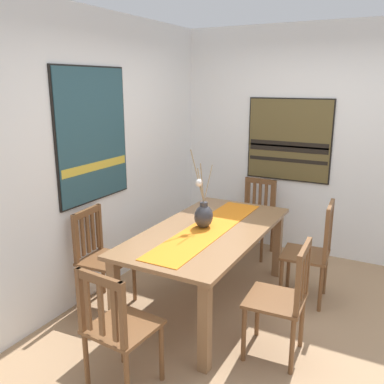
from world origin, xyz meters
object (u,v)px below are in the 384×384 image
Objects in this scene: chair_4 at (101,255)px; painting_on_back_wall at (92,135)px; centerpiece_vase at (203,214)px; painting_on_side_wall at (289,140)px; dining_table at (208,239)px; chair_3 at (118,328)px; chair_0 at (312,251)px; chair_1 at (256,214)px; chair_2 at (282,298)px.

painting_on_back_wall is at bearing 42.92° from chair_4.
centerpiece_vase is 0.71× the size of painting_on_side_wall.
dining_table is 1.54× the size of painting_on_back_wall.
chair_3 is at bearing -135.08° from painting_on_back_wall.
chair_0 is 1.06× the size of chair_4.
chair_1 is at bearing 1.05° from dining_table.
chair_4 is (0.84, 0.85, 0.01)m from chair_3.
centerpiece_vase is (0.01, 0.06, 0.23)m from dining_table.
chair_1 is at bearing -1.28° from centerpiece_vase.
chair_2 is at bearing -95.50° from painting_on_back_wall.
chair_2 is 2.38m from painting_on_side_wall.
painting_on_back_wall reaches higher than dining_table.
chair_0 is 1.98m from chair_4.
centerpiece_vase is at bearing 119.35° from chair_0.
chair_4 is at bearing 45.43° from chair_3.
chair_3 is at bearing -178.24° from centerpiece_vase.
painting_on_back_wall reaches higher than painting_on_side_wall.
dining_table is 1.34m from chair_3.
centerpiece_vase is 1.26m from painting_on_back_wall.
painting_on_side_wall is (2.17, -1.12, 0.88)m from chair_4.
chair_4 is at bearing 155.62° from chair_1.
chair_2 is at bearing -88.64° from chair_4.
chair_4 is at bearing 120.40° from chair_0.
painting_on_back_wall is (1.07, 1.06, 1.09)m from chair_3.
chair_1 is at bearing 45.18° from chair_0.
chair_3 is (-1.34, -0.04, -0.40)m from centerpiece_vase.
centerpiece_vase is 1.42m from chair_1.
chair_2 reaches higher than chair_1.
chair_1 is 2.23m from painting_on_back_wall.
dining_table is 2.11× the size of chair_1.
chair_2 is at bearing -154.67° from chair_1.
painting_on_back_wall is at bearing 103.75° from dining_table.
painting_on_side_wall is (1.68, -0.25, 0.73)m from dining_table.
chair_4 reaches higher than dining_table.
chair_0 is (0.51, -0.84, -0.15)m from dining_table.
chair_2 reaches higher than chair_3.
painting_on_side_wall reaches higher than dining_table.
painting_on_side_wall is at bearing -41.23° from chair_1.
chair_4 is at bearing 119.34° from dining_table.
centerpiece_vase is 0.77× the size of chair_2.
chair_4 is at bearing 121.54° from centerpiece_vase.
chair_4 is (-0.50, 0.81, -0.38)m from centerpiece_vase.
chair_3 is at bearing -179.78° from chair_1.
painting_on_side_wall reaches higher than chair_3.
painting_on_side_wall is at bearing 15.51° from chair_2.
painting_on_side_wall reaches higher than chair_1.
chair_2 is 2.21m from painting_on_back_wall.
chair_4 reaches higher than chair_3.
chair_4 is 1.12m from painting_on_back_wall.
chair_3 is 1.20m from chair_4.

